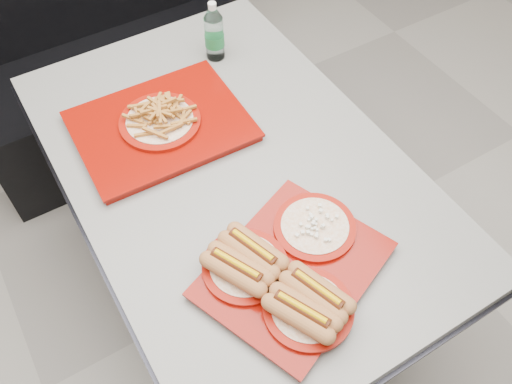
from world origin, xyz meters
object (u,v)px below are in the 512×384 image
diner_table (235,198)px  booth_bench (114,54)px  tray_near (288,270)px  tray_far (160,123)px  water_bottle (214,34)px

diner_table → booth_bench: (0.00, 1.09, -0.18)m
diner_table → tray_near: 0.44m
tray_near → tray_far: tray_far is taller
diner_table → tray_far: bearing=117.6°
tray_near → tray_far: 0.62m
tray_near → diner_table: bearing=80.1°
booth_bench → tray_near: bearing=-92.6°
booth_bench → water_bottle: 0.80m
tray_far → water_bottle: 0.38m
tray_near → tray_far: size_ratio=1.04×
booth_bench → tray_near: 1.53m
diner_table → tray_far: tray_far is taller
tray_far → diner_table: bearing=-62.4°
booth_bench → tray_near: (-0.07, -1.48, 0.38)m
booth_bench → diner_table: bearing=-90.0°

